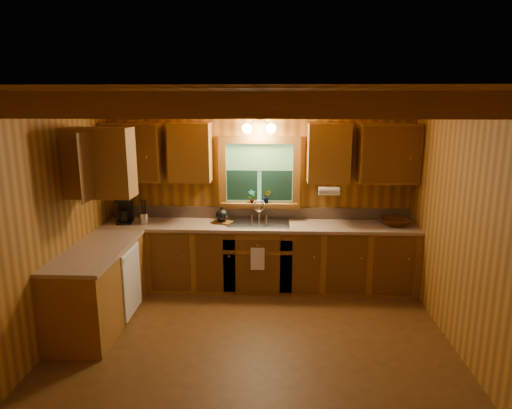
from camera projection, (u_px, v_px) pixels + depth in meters
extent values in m
plane|color=#5A3715|center=(253.00, 347.00, 4.73)|extent=(4.20, 4.20, 0.00)
plane|color=brown|center=(252.00, 91.00, 4.14)|extent=(4.20, 4.20, 0.00)
plane|color=brown|center=(259.00, 190.00, 6.29)|extent=(4.20, 0.00, 4.20)
plane|color=brown|center=(236.00, 319.00, 2.59)|extent=(4.20, 0.00, 4.20)
plane|color=brown|center=(43.00, 225.00, 4.53)|extent=(0.00, 3.80, 3.80)
plane|color=brown|center=(470.00, 230.00, 4.35)|extent=(0.00, 3.80, 3.80)
cube|color=brown|center=(243.00, 105.00, 3.00)|extent=(4.20, 0.14, 0.18)
cube|color=brown|center=(250.00, 104.00, 3.78)|extent=(4.20, 0.14, 0.18)
cube|color=brown|center=(254.00, 103.00, 4.56)|extent=(4.20, 0.14, 0.18)
cube|color=brown|center=(257.00, 103.00, 5.34)|extent=(4.20, 0.14, 0.18)
cube|color=brown|center=(259.00, 257.00, 6.18)|extent=(4.20, 0.62, 0.86)
cube|color=brown|center=(99.00, 287.00, 5.18)|extent=(0.62, 1.60, 0.86)
cube|color=tan|center=(259.00, 225.00, 6.08)|extent=(4.20, 0.66, 0.04)
cube|color=tan|center=(97.00, 250.00, 5.07)|extent=(0.64, 1.60, 0.04)
cube|color=tan|center=(259.00, 213.00, 6.34)|extent=(4.20, 0.02, 0.16)
cube|color=white|center=(132.00, 281.00, 5.36)|extent=(0.02, 0.60, 0.80)
cube|color=brown|center=(133.00, 152.00, 6.07)|extent=(0.78, 0.34, 0.78)
cube|color=brown|center=(190.00, 153.00, 6.04)|extent=(0.55, 0.34, 0.78)
cube|color=brown|center=(329.00, 153.00, 5.96)|extent=(0.55, 0.34, 0.78)
cube|color=brown|center=(388.00, 154.00, 5.93)|extent=(0.78, 0.34, 0.78)
cube|color=brown|center=(84.00, 163.00, 5.06)|extent=(0.34, 1.10, 0.78)
cube|color=brown|center=(259.00, 140.00, 6.09)|extent=(1.12, 0.08, 0.10)
cube|color=brown|center=(259.00, 205.00, 6.29)|extent=(1.12, 0.08, 0.10)
cube|color=brown|center=(222.00, 173.00, 6.21)|extent=(0.10, 0.08, 0.80)
cube|color=brown|center=(297.00, 173.00, 6.17)|extent=(0.10, 0.08, 0.80)
cube|color=#417933|center=(259.00, 173.00, 6.23)|extent=(0.92, 0.01, 0.80)
cube|color=#102E27|center=(242.00, 185.00, 6.25)|extent=(0.42, 0.02, 0.42)
cube|color=#102E27|center=(277.00, 186.00, 6.23)|extent=(0.42, 0.02, 0.42)
cylinder|color=black|center=(259.00, 171.00, 6.20)|extent=(0.92, 0.01, 0.01)
cube|color=brown|center=(259.00, 204.00, 6.25)|extent=(1.06, 0.14, 0.04)
cylinder|color=black|center=(259.00, 123.00, 6.04)|extent=(0.08, 0.03, 0.08)
cylinder|color=black|center=(252.00, 123.00, 5.98)|extent=(0.09, 0.17, 0.08)
cylinder|color=black|center=(267.00, 123.00, 5.98)|extent=(0.09, 0.17, 0.08)
sphere|color=#FFE0A5|center=(247.00, 128.00, 5.94)|extent=(0.13, 0.13, 0.13)
sphere|color=#FFE0A5|center=(271.00, 129.00, 5.93)|extent=(0.13, 0.13, 0.13)
cylinder|color=white|center=(329.00, 191.00, 5.87)|extent=(0.27, 0.11, 0.11)
cube|color=white|center=(258.00, 259.00, 5.84)|extent=(0.18, 0.01, 0.30)
cube|color=silver|center=(259.00, 223.00, 6.08)|extent=(0.82, 0.48, 0.02)
cube|color=#262628|center=(245.00, 228.00, 6.11)|extent=(0.34, 0.40, 0.14)
cube|color=#262628|center=(273.00, 228.00, 6.09)|extent=(0.34, 0.40, 0.14)
cylinder|color=silver|center=(259.00, 213.00, 6.23)|extent=(0.04, 0.04, 0.22)
torus|color=silver|center=(259.00, 206.00, 6.15)|extent=(0.16, 0.02, 0.16)
cube|color=black|center=(125.00, 222.00, 6.12)|extent=(0.19, 0.24, 0.03)
cube|color=black|center=(126.00, 209.00, 6.15)|extent=(0.19, 0.09, 0.32)
cube|color=black|center=(123.00, 200.00, 6.03)|extent=(0.19, 0.22, 0.04)
cylinder|color=black|center=(124.00, 216.00, 6.07)|extent=(0.12, 0.12, 0.14)
cylinder|color=silver|center=(144.00, 219.00, 6.05)|extent=(0.12, 0.12, 0.15)
cylinder|color=black|center=(142.00, 208.00, 6.01)|extent=(0.03, 0.04, 0.22)
cylinder|color=black|center=(143.00, 207.00, 6.02)|extent=(0.01, 0.01, 0.22)
cylinder|color=black|center=(145.00, 207.00, 6.03)|extent=(0.03, 0.04, 0.22)
cylinder|color=black|center=(146.00, 207.00, 6.03)|extent=(0.04, 0.06, 0.22)
cube|color=brown|center=(222.00, 222.00, 6.11)|extent=(0.31, 0.27, 0.02)
sphere|color=black|center=(222.00, 215.00, 6.09)|extent=(0.17, 0.17, 0.17)
cylinder|color=black|center=(222.00, 208.00, 6.07)|extent=(0.03, 0.03, 0.04)
imported|color=#48230C|center=(394.00, 222.00, 6.00)|extent=(0.40, 0.40, 0.09)
imported|color=brown|center=(252.00, 197.00, 6.20)|extent=(0.12, 0.10, 0.19)
imported|color=brown|center=(267.00, 197.00, 6.21)|extent=(0.10, 0.08, 0.18)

